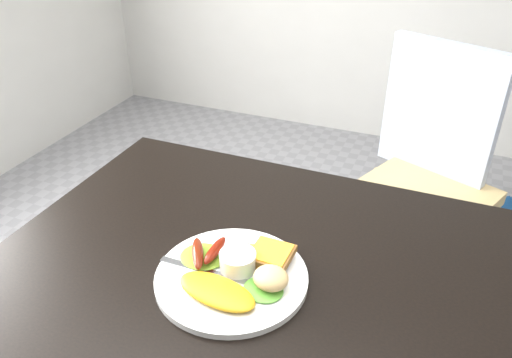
# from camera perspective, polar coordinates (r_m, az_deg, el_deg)

# --- Properties ---
(dining_table) EXTENTS (1.20, 0.80, 0.04)m
(dining_table) POSITION_cam_1_polar(r_m,az_deg,el_deg) (0.96, 4.80, -12.35)
(dining_table) COLOR black
(dining_table) RESTS_ON ground
(dining_chair) EXTENTS (0.54, 0.54, 0.05)m
(dining_chair) POSITION_cam_1_polar(r_m,az_deg,el_deg) (1.80, 18.38, -2.06)
(dining_chair) COLOR tan
(dining_chair) RESTS_ON ground
(person) EXTENTS (0.72, 0.59, 1.72)m
(person) POSITION_cam_1_polar(r_m,az_deg,el_deg) (1.62, 21.62, 9.93)
(person) COLOR navy
(person) RESTS_ON ground
(plate) EXTENTS (0.28, 0.28, 0.01)m
(plate) POSITION_cam_1_polar(r_m,az_deg,el_deg) (0.94, -2.81, -11.18)
(plate) COLOR white
(plate) RESTS_ON dining_table
(lettuce_left) EXTENTS (0.10, 0.09, 0.01)m
(lettuce_left) POSITION_cam_1_polar(r_m,az_deg,el_deg) (0.97, -6.08, -8.79)
(lettuce_left) COLOR #58861A
(lettuce_left) RESTS_ON plate
(lettuce_right) EXTENTS (0.09, 0.08, 0.01)m
(lettuce_right) POSITION_cam_1_polar(r_m,az_deg,el_deg) (0.90, 0.86, -12.50)
(lettuce_right) COLOR #579133
(lettuce_right) RESTS_ON plate
(omelette) EXTENTS (0.16, 0.10, 0.02)m
(omelette) POSITION_cam_1_polar(r_m,az_deg,el_deg) (0.89, -4.50, -12.66)
(omelette) COLOR orange
(omelette) RESTS_ON plate
(sausage_a) EXTENTS (0.06, 0.09, 0.02)m
(sausage_a) POSITION_cam_1_polar(r_m,az_deg,el_deg) (0.96, -6.68, -8.43)
(sausage_a) COLOR #5B2003
(sausage_a) RESTS_ON lettuce_left
(sausage_b) EXTENTS (0.02, 0.08, 0.02)m
(sausage_b) POSITION_cam_1_polar(r_m,az_deg,el_deg) (0.96, -4.72, -8.12)
(sausage_b) COLOR #701402
(sausage_b) RESTS_ON lettuce_left
(ramekin) EXTENTS (0.09, 0.09, 0.04)m
(ramekin) POSITION_cam_1_polar(r_m,az_deg,el_deg) (0.94, -2.10, -9.46)
(ramekin) COLOR white
(ramekin) RESTS_ON plate
(toast_a) EXTENTS (0.08, 0.08, 0.01)m
(toast_a) POSITION_cam_1_polar(r_m,az_deg,el_deg) (0.96, 0.52, -9.07)
(toast_a) COLOR #98421F
(toast_a) RESTS_ON plate
(toast_b) EXTENTS (0.08, 0.08, 0.01)m
(toast_b) POSITION_cam_1_polar(r_m,az_deg,el_deg) (0.95, 1.77, -8.62)
(toast_b) COLOR olive
(toast_b) RESTS_ON toast_a
(potato_salad) EXTENTS (0.08, 0.08, 0.03)m
(potato_salad) POSITION_cam_1_polar(r_m,az_deg,el_deg) (0.90, 1.70, -11.24)
(potato_salad) COLOR beige
(potato_salad) RESTS_ON lettuce_right
(fork) EXTENTS (0.18, 0.01, 0.00)m
(fork) POSITION_cam_1_polar(r_m,az_deg,el_deg) (0.95, -6.10, -10.37)
(fork) COLOR #ADAFB7
(fork) RESTS_ON plate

